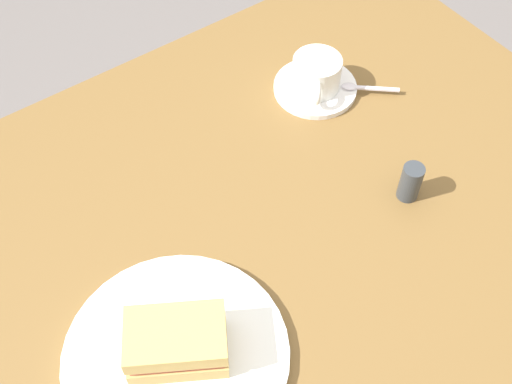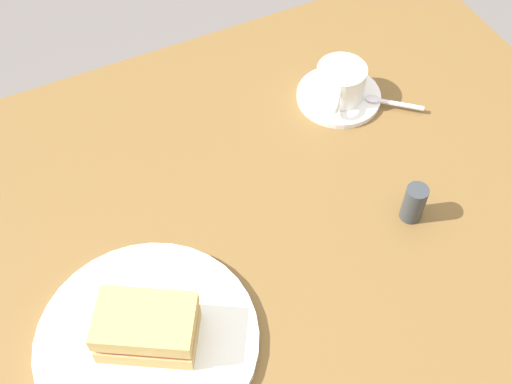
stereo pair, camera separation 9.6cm
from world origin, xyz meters
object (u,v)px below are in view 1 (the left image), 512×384
object	(u,v)px
sandwich_front	(177,342)
coffee_saucer	(315,88)
coffee_cup	(317,73)
dining_table	(300,243)
sandwich_plate	(176,355)
salt_shaker	(411,182)
spoon	(360,87)

from	to	relation	value
sandwich_front	coffee_saucer	distance (m)	0.52
coffee_saucer	coffee_cup	xyz separation A→B (m)	(0.00, 0.00, 0.04)
dining_table	sandwich_plate	bearing A→B (deg)	18.41
dining_table	salt_shaker	world-z (taller)	salt_shaker
coffee_saucer	dining_table	bearing A→B (deg)	47.42
sandwich_plate	spoon	xyz separation A→B (m)	(-0.50, -0.23, 0.01)
dining_table	sandwich_plate	world-z (taller)	sandwich_plate
coffee_saucer	spoon	world-z (taller)	spoon
sandwich_front	spoon	world-z (taller)	sandwich_front
sandwich_front	salt_shaker	distance (m)	0.41
sandwich_plate	sandwich_front	distance (m)	0.04
dining_table	coffee_cup	bearing A→B (deg)	-132.61
dining_table	coffee_saucer	world-z (taller)	coffee_saucer
sandwich_plate	salt_shaker	bearing A→B (deg)	-177.28
dining_table	sandwich_plate	size ratio (longest dim) A/B	3.60
sandwich_plate	coffee_cup	distance (m)	0.52
sandwich_front	salt_shaker	xyz separation A→B (m)	(-0.41, -0.02, -0.01)
sandwich_front	spoon	distance (m)	0.55
sandwich_plate	coffee_cup	world-z (taller)	coffee_cup
sandwich_plate	salt_shaker	xyz separation A→B (m)	(-0.42, -0.02, 0.02)
dining_table	salt_shaker	bearing A→B (deg)	153.26
coffee_saucer	spoon	distance (m)	0.08
sandwich_plate	coffee_cup	bearing A→B (deg)	-148.23
sandwich_plate	coffee_cup	size ratio (longest dim) A/B	2.97
dining_table	sandwich_plate	xyz separation A→B (m)	(0.27, 0.09, 0.10)
coffee_cup	coffee_saucer	bearing A→B (deg)	-127.33
coffee_cup	salt_shaker	xyz separation A→B (m)	(0.03, 0.25, -0.01)
salt_shaker	spoon	bearing A→B (deg)	-112.34
salt_shaker	dining_table	bearing A→B (deg)	-26.74
coffee_saucer	salt_shaker	world-z (taller)	salt_shaker
coffee_saucer	salt_shaker	bearing A→B (deg)	83.95
coffee_cup	salt_shaker	distance (m)	0.26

